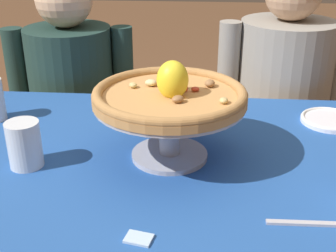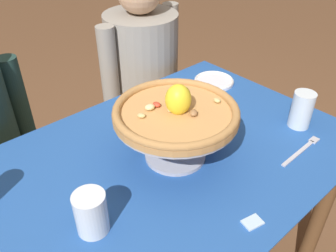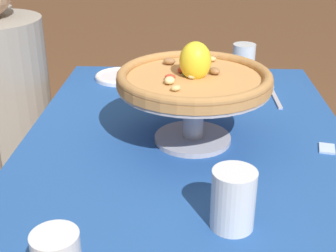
# 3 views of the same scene
# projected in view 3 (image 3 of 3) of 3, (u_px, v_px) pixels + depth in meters

# --- Properties ---
(dining_table) EXTENTS (1.21, 0.82, 0.75)m
(dining_table) POSITION_uv_depth(u_px,v_px,m) (188.00, 186.00, 1.18)
(dining_table) COLOR brown
(dining_table) RESTS_ON ground
(pizza_stand) EXTENTS (0.36, 0.36, 0.15)m
(pizza_stand) POSITION_uv_depth(u_px,v_px,m) (195.00, 104.00, 1.11)
(pizza_stand) COLOR #B7B7C1
(pizza_stand) RESTS_ON dining_table
(pizza) EXTENTS (0.36, 0.36, 0.10)m
(pizza) POSITION_uv_depth(u_px,v_px,m) (196.00, 77.00, 1.08)
(pizza) COLOR tan
(pizza) RESTS_ON pizza_stand
(water_glass_front_right) EXTENTS (0.07, 0.07, 0.13)m
(water_glass_front_right) POSITION_uv_depth(u_px,v_px,m) (245.00, 66.00, 1.51)
(water_glass_front_right) COLOR silver
(water_glass_front_right) RESTS_ON dining_table
(water_glass_side_left) EXTENTS (0.08, 0.08, 0.11)m
(water_glass_side_left) POSITION_uv_depth(u_px,v_px,m) (236.00, 203.00, 0.82)
(water_glass_side_left) COLOR white
(water_glass_side_left) RESTS_ON dining_table
(side_plate) EXTENTS (0.17, 0.17, 0.02)m
(side_plate) POSITION_uv_depth(u_px,v_px,m) (121.00, 76.00, 1.56)
(side_plate) COLOR white
(side_plate) RESTS_ON dining_table
(dinner_fork) EXTENTS (0.20, 0.02, 0.01)m
(dinner_fork) POSITION_uv_depth(u_px,v_px,m) (275.00, 94.00, 1.43)
(dinner_fork) COLOR #B7B7C1
(dinner_fork) RESTS_ON dining_table
(sugar_packet) EXTENTS (0.06, 0.05, 0.00)m
(sugar_packet) POSITION_uv_depth(u_px,v_px,m) (329.00, 149.00, 1.10)
(sugar_packet) COLOR silver
(sugar_packet) RESTS_ON dining_table
(diner_right) EXTENTS (0.50, 0.39, 1.16)m
(diner_right) POSITION_uv_depth(u_px,v_px,m) (5.00, 133.00, 1.60)
(diner_right) COLOR #1E3833
(diner_right) RESTS_ON ground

